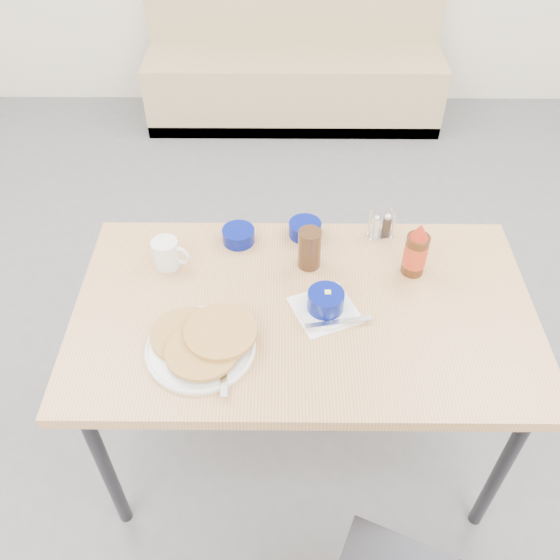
{
  "coord_description": "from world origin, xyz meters",
  "views": [
    {
      "loc": [
        -0.07,
        -0.97,
        2.09
      ],
      "look_at": [
        -0.07,
        0.31,
        0.82
      ],
      "focal_mm": 38.0,
      "sensor_mm": 36.0,
      "label": 1
    }
  ],
  "objects_px": {
    "butter_bowl": "(305,229)",
    "condiment_caddy": "(381,227)",
    "amber_tumbler": "(309,249)",
    "coffee_mug": "(167,253)",
    "dining_table": "(304,321)",
    "pancake_plate": "(202,343)",
    "syrup_bottle": "(416,252)",
    "booth_bench": "(294,65)",
    "creamer_bowl": "(239,236)",
    "grits_setting": "(326,303)"
  },
  "relations": [
    {
      "from": "dining_table",
      "to": "syrup_bottle",
      "type": "relative_size",
      "value": 7.22
    },
    {
      "from": "amber_tumbler",
      "to": "butter_bowl",
      "type": "bearing_deg",
      "value": 93.67
    },
    {
      "from": "grits_setting",
      "to": "coffee_mug",
      "type": "bearing_deg",
      "value": 158.24
    },
    {
      "from": "booth_bench",
      "to": "pancake_plate",
      "type": "distance_m",
      "value": 2.75
    },
    {
      "from": "amber_tumbler",
      "to": "syrup_bottle",
      "type": "distance_m",
      "value": 0.33
    },
    {
      "from": "coffee_mug",
      "to": "grits_setting",
      "type": "distance_m",
      "value": 0.54
    },
    {
      "from": "coffee_mug",
      "to": "amber_tumbler",
      "type": "xyz_separation_m",
      "value": [
        0.46,
        0.0,
        0.02
      ]
    },
    {
      "from": "coffee_mug",
      "to": "grits_setting",
      "type": "relative_size",
      "value": 0.49
    },
    {
      "from": "grits_setting",
      "to": "dining_table",
      "type": "bearing_deg",
      "value": 167.9
    },
    {
      "from": "pancake_plate",
      "to": "creamer_bowl",
      "type": "xyz_separation_m",
      "value": [
        0.08,
        0.47,
        0.0
      ]
    },
    {
      "from": "coffee_mug",
      "to": "syrup_bottle",
      "type": "xyz_separation_m",
      "value": [
        0.79,
        -0.03,
        0.03
      ]
    },
    {
      "from": "dining_table",
      "to": "coffee_mug",
      "type": "height_order",
      "value": "coffee_mug"
    },
    {
      "from": "booth_bench",
      "to": "creamer_bowl",
      "type": "relative_size",
      "value": 17.32
    },
    {
      "from": "dining_table",
      "to": "amber_tumbler",
      "type": "bearing_deg",
      "value": 84.45
    },
    {
      "from": "amber_tumbler",
      "to": "coffee_mug",
      "type": "bearing_deg",
      "value": -179.59
    },
    {
      "from": "butter_bowl",
      "to": "condiment_caddy",
      "type": "xyz_separation_m",
      "value": [
        0.26,
        0.0,
        0.01
      ]
    },
    {
      "from": "dining_table",
      "to": "syrup_bottle",
      "type": "distance_m",
      "value": 0.41
    },
    {
      "from": "dining_table",
      "to": "condiment_caddy",
      "type": "bearing_deg",
      "value": 51.87
    },
    {
      "from": "dining_table",
      "to": "creamer_bowl",
      "type": "xyz_separation_m",
      "value": [
        -0.22,
        0.3,
        0.09
      ]
    },
    {
      "from": "booth_bench",
      "to": "amber_tumbler",
      "type": "distance_m",
      "value": 2.39
    },
    {
      "from": "butter_bowl",
      "to": "amber_tumbler",
      "type": "xyz_separation_m",
      "value": [
        0.01,
        -0.15,
        0.04
      ]
    },
    {
      "from": "booth_bench",
      "to": "coffee_mug",
      "type": "height_order",
      "value": "booth_bench"
    },
    {
      "from": "coffee_mug",
      "to": "butter_bowl",
      "type": "bearing_deg",
      "value": 18.95
    },
    {
      "from": "amber_tumbler",
      "to": "syrup_bottle",
      "type": "relative_size",
      "value": 0.71
    },
    {
      "from": "pancake_plate",
      "to": "coffee_mug",
      "type": "xyz_separation_m",
      "value": [
        -0.14,
        0.35,
        0.03
      ]
    },
    {
      "from": "grits_setting",
      "to": "amber_tumbler",
      "type": "distance_m",
      "value": 0.21
    },
    {
      "from": "grits_setting",
      "to": "syrup_bottle",
      "type": "distance_m",
      "value": 0.34
    },
    {
      "from": "butter_bowl",
      "to": "condiment_caddy",
      "type": "distance_m",
      "value": 0.26
    },
    {
      "from": "booth_bench",
      "to": "pancake_plate",
      "type": "xyz_separation_m",
      "value": [
        -0.29,
        -2.69,
        0.43
      ]
    },
    {
      "from": "coffee_mug",
      "to": "creamer_bowl",
      "type": "bearing_deg",
      "value": 28.06
    },
    {
      "from": "booth_bench",
      "to": "creamer_bowl",
      "type": "bearing_deg",
      "value": -95.55
    },
    {
      "from": "creamer_bowl",
      "to": "butter_bowl",
      "type": "height_order",
      "value": "same"
    },
    {
      "from": "pancake_plate",
      "to": "syrup_bottle",
      "type": "distance_m",
      "value": 0.72
    },
    {
      "from": "amber_tumbler",
      "to": "condiment_caddy",
      "type": "xyz_separation_m",
      "value": [
        0.25,
        0.15,
        -0.03
      ]
    },
    {
      "from": "coffee_mug",
      "to": "amber_tumbler",
      "type": "relative_size",
      "value": 0.9
    },
    {
      "from": "dining_table",
      "to": "coffee_mug",
      "type": "xyz_separation_m",
      "value": [
        -0.44,
        0.19,
        0.11
      ]
    },
    {
      "from": "creamer_bowl",
      "to": "amber_tumbler",
      "type": "bearing_deg",
      "value": -26.02
    },
    {
      "from": "creamer_bowl",
      "to": "condiment_caddy",
      "type": "relative_size",
      "value": 1.06
    },
    {
      "from": "amber_tumbler",
      "to": "grits_setting",
      "type": "bearing_deg",
      "value": -77.77
    },
    {
      "from": "syrup_bottle",
      "to": "butter_bowl",
      "type": "bearing_deg",
      "value": 152.35
    },
    {
      "from": "coffee_mug",
      "to": "booth_bench",
      "type": "bearing_deg",
      "value": 79.43
    },
    {
      "from": "pancake_plate",
      "to": "condiment_caddy",
      "type": "relative_size",
      "value": 3.17
    },
    {
      "from": "pancake_plate",
      "to": "creamer_bowl",
      "type": "bearing_deg",
      "value": 80.6
    },
    {
      "from": "coffee_mug",
      "to": "syrup_bottle",
      "type": "height_order",
      "value": "syrup_bottle"
    },
    {
      "from": "butter_bowl",
      "to": "coffee_mug",
      "type": "bearing_deg",
      "value": -161.05
    },
    {
      "from": "booth_bench",
      "to": "butter_bowl",
      "type": "bearing_deg",
      "value": -89.77
    },
    {
      "from": "pancake_plate",
      "to": "butter_bowl",
      "type": "height_order",
      "value": "pancake_plate"
    },
    {
      "from": "dining_table",
      "to": "grits_setting",
      "type": "xyz_separation_m",
      "value": [
        0.06,
        -0.01,
        0.09
      ]
    },
    {
      "from": "condiment_caddy",
      "to": "butter_bowl",
      "type": "bearing_deg",
      "value": 169.36
    },
    {
      "from": "dining_table",
      "to": "grits_setting",
      "type": "distance_m",
      "value": 0.11
    }
  ]
}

